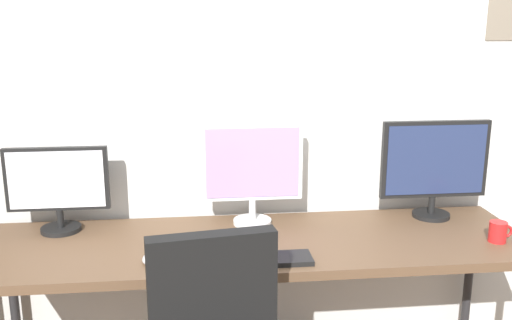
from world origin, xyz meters
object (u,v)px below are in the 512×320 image
Objects in this scene: monitor_center at (252,169)px; keyboard_main at (264,260)px; desk at (257,250)px; monitor_left at (57,186)px; coffee_mug at (498,232)px; monitor_right at (435,165)px; computer_mouse at (149,259)px.

monitor_center is 0.51m from keyboard_main.
desk is at bearing -90.00° from monitor_center.
coffee_mug is at bearing -10.06° from monitor_left.
keyboard_main is 1.04m from coffee_mug.
keyboard_main is at bearing -90.00° from desk.
monitor_right is at bearing 26.70° from keyboard_main.
keyboard_main is 4.04× the size of computer_mouse.
keyboard_main is at bearing -5.22° from computer_mouse.
monitor_right is at bearing 115.06° from coffee_mug.
computer_mouse is (-0.45, 0.04, 0.01)m from keyboard_main.
monitor_left is 4.28× the size of coffee_mug.
monitor_right is 1.41m from computer_mouse.
desk is at bearing -166.43° from monitor_right.
monitor_center is 4.53× the size of coffee_mug.
computer_mouse is 0.91× the size of coffee_mug.
desk is at bearing -13.56° from monitor_left.
computer_mouse is at bearing -43.17° from monitor_left.
monitor_left is 0.95× the size of monitor_center.
monitor_center reaches higher than keyboard_main.
desk is at bearing 172.96° from coffee_mug.
computer_mouse is (-1.33, -0.40, -0.25)m from monitor_right.
monitor_left is at bearing -180.00° from monitor_right.
monitor_right is 0.43m from coffee_mug.
monitor_left is 1.76m from monitor_right.
coffee_mug reaches higher than desk.
monitor_center is 0.92× the size of monitor_right.
monitor_center is 0.88m from monitor_right.
desk is 6.19× the size of keyboard_main.
computer_mouse is (-0.45, -0.19, 0.06)m from desk.
desk is 0.24m from keyboard_main.
monitor_right is 1.35× the size of keyboard_main.
computer_mouse is (-0.45, -0.40, -0.25)m from monitor_center.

